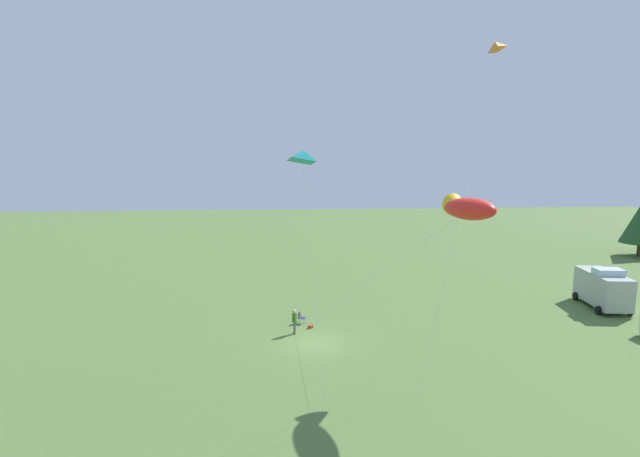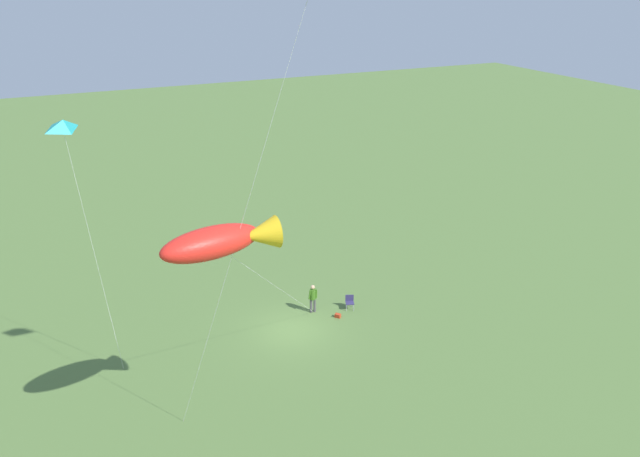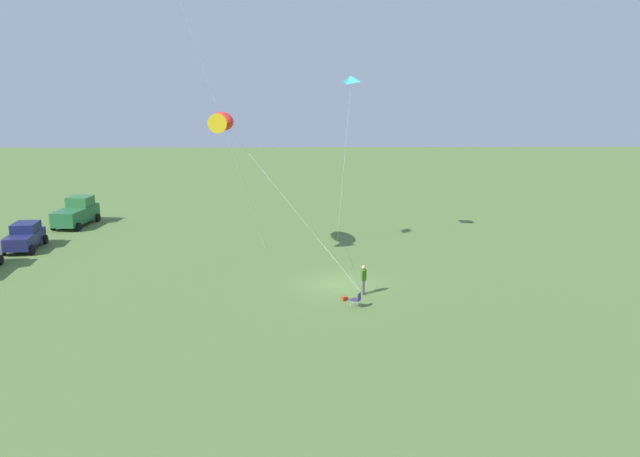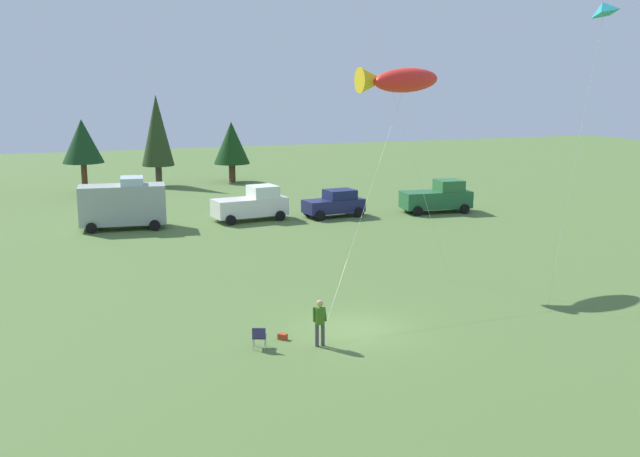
% 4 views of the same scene
% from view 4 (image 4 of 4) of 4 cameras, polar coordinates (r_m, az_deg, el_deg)
% --- Properties ---
extents(ground_plane, '(160.00, 160.00, 0.00)m').
position_cam_4_polar(ground_plane, '(29.18, 2.44, -7.68)').
color(ground_plane, '#516F36').
extents(person_kite_flyer, '(0.54, 0.38, 1.74)m').
position_cam_4_polar(person_kite_flyer, '(27.08, -0.01, -6.92)').
color(person_kite_flyer, '#484549').
rests_on(person_kite_flyer, ground).
extents(folding_chair, '(0.62, 0.62, 0.82)m').
position_cam_4_polar(folding_chair, '(27.08, -4.65, -8.15)').
color(folding_chair, navy).
rests_on(folding_chair, ground).
extents(backpack_on_grass, '(0.37, 0.39, 0.22)m').
position_cam_4_polar(backpack_on_grass, '(28.08, -2.87, -8.22)').
color(backpack_on_grass, '#B6351A').
rests_on(backpack_on_grass, ground).
extents(van_motorhome_grey, '(5.63, 3.14, 3.34)m').
position_cam_4_polar(van_motorhome_grey, '(49.81, -14.78, 1.85)').
color(van_motorhome_grey, '#9DA89E').
rests_on(van_motorhome_grey, ground).
extents(truck_white_pickup, '(5.20, 2.88, 2.34)m').
position_cam_4_polar(truck_white_pickup, '(51.40, -5.20, 1.85)').
color(truck_white_pickup, white).
rests_on(truck_white_pickup, ground).
extents(car_navy_hatch, '(4.36, 2.56, 1.89)m').
position_cam_4_polar(car_navy_hatch, '(52.54, 1.14, 1.93)').
color(car_navy_hatch, '#1E204F').
rests_on(car_navy_hatch, ground).
extents(truck_green_flatbed, '(5.19, 2.86, 2.34)m').
position_cam_4_polar(truck_green_flatbed, '(54.98, 8.99, 2.37)').
color(truck_green_flatbed, '#225F34').
rests_on(truck_green_flatbed, ground).
extents(kite_large_fish, '(10.08, 10.08, 10.12)m').
position_cam_4_polar(kite_large_fish, '(36.89, 5.98, 11.17)').
color(kite_large_fish, red).
rests_on(kite_large_fish, ground).
extents(kite_delta_teal, '(1.75, 1.75, 12.53)m').
position_cam_4_polar(kite_delta_teal, '(32.10, 20.68, 15.38)').
color(kite_delta_teal, teal).
rests_on(kite_delta_teal, ground).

